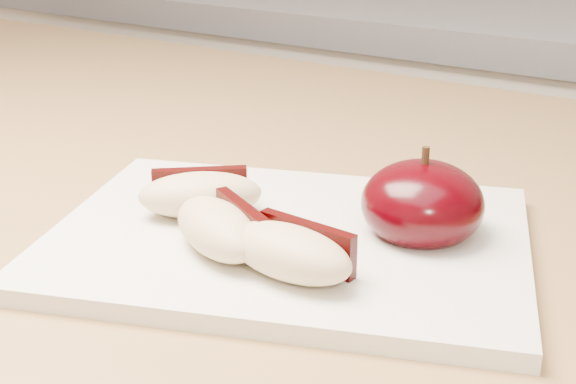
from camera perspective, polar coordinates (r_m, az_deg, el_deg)
The scene contains 6 objects.
back_cabinet at distance 1.35m, azimuth 18.62°, elevation -7.44°, with size 2.40×0.62×0.94m.
cutting_board at distance 0.47m, azimuth 0.00°, elevation -3.44°, with size 0.27×0.20×0.01m, color silver.
apple_half at distance 0.47m, azimuth 9.53°, elevation -0.83°, with size 0.08×0.08×0.06m.
apple_wedge_a at distance 0.49m, azimuth -6.26°, elevation -0.13°, with size 0.08×0.08×0.03m.
apple_wedge_b at distance 0.44m, azimuth -4.81°, elevation -2.58°, with size 0.08×0.07×0.03m.
apple_wedge_c at distance 0.41m, azimuth 0.22°, elevation -4.24°, with size 0.08×0.04×0.03m.
Camera 1 is at (0.25, 0.03, 1.11)m, focal length 50.00 mm.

